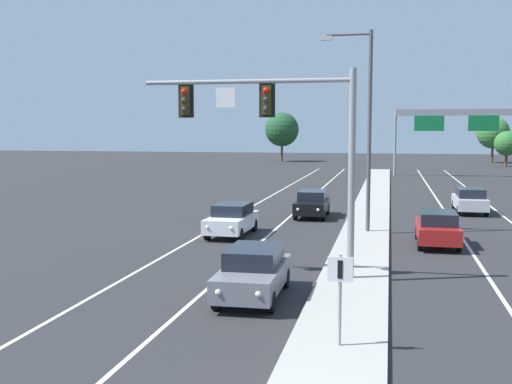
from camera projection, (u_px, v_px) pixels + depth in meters
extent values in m
cube|color=#9E9B93|center=(361.00, 250.00, 27.35)|extent=(2.40, 110.00, 0.15)
cube|color=silver|center=(281.00, 225.00, 35.14)|extent=(0.14, 100.00, 0.01)
cube|color=silver|center=(457.00, 230.00, 33.21)|extent=(0.14, 100.00, 0.01)
cube|color=silver|center=(223.00, 223.00, 35.82)|extent=(0.14, 100.00, 0.01)
cylinder|color=gray|center=(352.00, 174.00, 21.71)|extent=(0.24, 0.24, 7.20)
cylinder|color=gray|center=(246.00, 81.00, 22.15)|extent=(7.40, 0.16, 0.16)
cube|color=black|center=(267.00, 100.00, 22.10)|extent=(0.56, 0.06, 1.20)
cube|color=#38330F|center=(267.00, 100.00, 22.06)|extent=(0.32, 0.32, 1.00)
sphere|color=red|center=(266.00, 90.00, 21.87)|extent=(0.22, 0.22, 0.22)
sphere|color=#282828|center=(266.00, 100.00, 21.90)|extent=(0.22, 0.22, 0.22)
sphere|color=#282828|center=(266.00, 109.00, 21.93)|extent=(0.22, 0.22, 0.22)
cube|color=black|center=(186.00, 101.00, 22.71)|extent=(0.56, 0.06, 1.20)
cube|color=#38330F|center=(186.00, 101.00, 22.67)|extent=(0.32, 0.32, 1.00)
sphere|color=red|center=(184.00, 92.00, 22.47)|extent=(0.22, 0.22, 0.22)
sphere|color=#282828|center=(184.00, 101.00, 22.51)|extent=(0.22, 0.22, 0.22)
sphere|color=#282828|center=(184.00, 110.00, 22.54)|extent=(0.22, 0.22, 0.22)
cube|color=white|center=(226.00, 98.00, 22.34)|extent=(0.70, 0.04, 0.70)
cylinder|color=gray|center=(340.00, 300.00, 15.05)|extent=(0.08, 0.08, 2.20)
cube|color=white|center=(340.00, 269.00, 14.95)|extent=(0.60, 0.03, 0.60)
cube|color=black|center=(340.00, 270.00, 14.93)|extent=(0.12, 0.01, 0.44)
cylinder|color=#4C4C51|center=(369.00, 132.00, 31.62)|extent=(0.20, 0.20, 10.00)
cylinder|color=#4C4C51|center=(349.00, 35.00, 31.37)|extent=(2.20, 0.12, 0.12)
cube|color=#B7B7B2|center=(326.00, 38.00, 31.61)|extent=(0.56, 0.28, 0.20)
cube|color=slate|center=(253.00, 277.00, 19.89)|extent=(1.89, 4.43, 0.70)
cube|color=black|center=(254.00, 256.00, 20.04)|extent=(1.63, 2.41, 0.56)
sphere|color=#EAE5C6|center=(258.00, 294.00, 17.64)|extent=(0.18, 0.18, 0.18)
sphere|color=#EAE5C6|center=(218.00, 292.00, 17.86)|extent=(0.18, 0.18, 0.18)
cylinder|color=black|center=(270.00, 302.00, 18.31)|extent=(0.23, 0.64, 0.64)
cylinder|color=black|center=(217.00, 299.00, 18.60)|extent=(0.23, 0.64, 0.64)
cylinder|color=black|center=(285.00, 278.00, 21.24)|extent=(0.23, 0.64, 0.64)
cylinder|color=black|center=(239.00, 276.00, 21.54)|extent=(0.23, 0.64, 0.64)
cube|color=silver|center=(232.00, 222.00, 31.56)|extent=(1.88, 4.43, 0.70)
cube|color=black|center=(233.00, 209.00, 31.71)|extent=(1.63, 2.40, 0.56)
sphere|color=#EAE5C6|center=(231.00, 228.00, 29.31)|extent=(0.18, 0.18, 0.18)
sphere|color=#EAE5C6|center=(208.00, 227.00, 29.57)|extent=(0.18, 0.18, 0.18)
cylinder|color=black|center=(240.00, 235.00, 29.96)|extent=(0.23, 0.64, 0.64)
cylinder|color=black|center=(207.00, 233.00, 30.32)|extent=(0.23, 0.64, 0.64)
cylinder|color=black|center=(254.00, 225.00, 32.87)|extent=(0.23, 0.64, 0.64)
cylinder|color=black|center=(224.00, 224.00, 33.22)|extent=(0.23, 0.64, 0.64)
cube|color=black|center=(312.00, 206.00, 38.19)|extent=(1.86, 4.42, 0.70)
cube|color=black|center=(313.00, 195.00, 38.35)|extent=(1.62, 2.40, 0.56)
sphere|color=#EAE5C6|center=(318.00, 210.00, 35.95)|extent=(0.18, 0.18, 0.18)
sphere|color=#EAE5C6|center=(298.00, 209.00, 36.17)|extent=(0.18, 0.18, 0.18)
cylinder|color=black|center=(323.00, 215.00, 36.61)|extent=(0.23, 0.64, 0.64)
cylinder|color=black|center=(296.00, 215.00, 36.92)|extent=(0.23, 0.64, 0.64)
cylinder|color=black|center=(327.00, 209.00, 39.54)|extent=(0.23, 0.64, 0.64)
cylinder|color=black|center=(302.00, 208.00, 39.85)|extent=(0.23, 0.64, 0.64)
cube|color=maroon|center=(437.00, 231.00, 28.90)|extent=(1.81, 4.40, 0.70)
cube|color=black|center=(438.00, 218.00, 28.62)|extent=(1.59, 2.38, 0.56)
sphere|color=#EAE5C6|center=(422.00, 222.00, 31.14)|extent=(0.18, 0.18, 0.18)
sphere|color=#EAE5C6|center=(446.00, 223.00, 30.90)|extent=(0.18, 0.18, 0.18)
cylinder|color=black|center=(418.00, 233.00, 30.56)|extent=(0.22, 0.64, 0.64)
cylinder|color=black|center=(452.00, 234.00, 30.23)|extent=(0.22, 0.64, 0.64)
cylinder|color=black|center=(420.00, 243.00, 27.64)|extent=(0.22, 0.64, 0.64)
cylinder|color=black|center=(459.00, 245.00, 27.31)|extent=(0.22, 0.64, 0.64)
cube|color=#B7B7BC|center=(470.00, 202.00, 40.06)|extent=(1.82, 4.41, 0.70)
cube|color=black|center=(470.00, 193.00, 39.79)|extent=(1.60, 2.38, 0.56)
sphere|color=#EAE5C6|center=(456.00, 198.00, 42.30)|extent=(0.18, 0.18, 0.18)
sphere|color=#EAE5C6|center=(475.00, 198.00, 42.07)|extent=(0.18, 0.18, 0.18)
cylinder|color=black|center=(454.00, 205.00, 41.72)|extent=(0.22, 0.64, 0.64)
cylinder|color=black|center=(479.00, 205.00, 41.40)|extent=(0.22, 0.64, 0.64)
cylinder|color=black|center=(459.00, 210.00, 38.80)|extent=(0.22, 0.64, 0.64)
cylinder|color=black|center=(486.00, 211.00, 38.48)|extent=(0.22, 0.64, 0.64)
cylinder|color=gray|center=(395.00, 143.00, 71.22)|extent=(0.28, 0.28, 7.50)
cube|color=gray|center=(456.00, 112.00, 69.55)|extent=(13.00, 0.36, 0.70)
cube|color=#0F6033|center=(429.00, 123.00, 70.07)|extent=(3.20, 0.08, 1.70)
cube|color=#0F6033|center=(484.00, 123.00, 68.89)|extent=(3.20, 0.08, 1.70)
cylinder|color=#4C3823|center=(282.00, 152.00, 102.73)|extent=(0.36, 0.36, 3.00)
sphere|color=#1E4C28|center=(282.00, 129.00, 102.36)|extent=(5.48, 5.48, 5.48)
cylinder|color=#4C3823|center=(506.00, 160.00, 88.53)|extent=(0.36, 0.36, 1.89)
sphere|color=#2D6B2D|center=(507.00, 143.00, 88.30)|extent=(3.45, 3.45, 3.45)
cylinder|color=#4C3823|center=(492.00, 154.00, 98.49)|extent=(0.36, 0.36, 2.72)
sphere|color=#387533|center=(493.00, 133.00, 98.15)|extent=(4.97, 4.97, 4.97)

